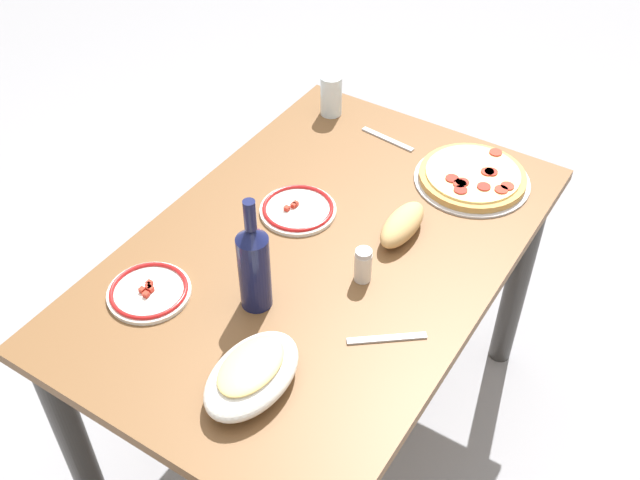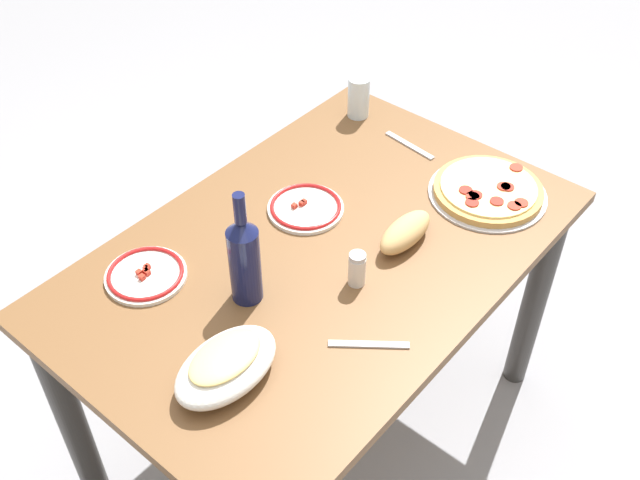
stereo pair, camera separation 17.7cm
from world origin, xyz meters
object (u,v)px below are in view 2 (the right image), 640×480
Objects in this scene: wine_bottle at (244,258)px; side_plate_near at (306,207)px; water_glass at (359,97)px; pepperoni_pizza at (488,191)px; dining_table at (320,288)px; bread_loaf at (405,232)px; spice_shaker at (357,269)px; baked_pasta_dish at (226,364)px; side_plate_far at (146,275)px.

wine_bottle reaches higher than side_plate_near.
wine_bottle is at bearing 19.64° from water_glass.
dining_table is at bearing -24.47° from pepperoni_pizza.
side_plate_near is at bearing -42.46° from pepperoni_pizza.
water_glass is 0.70× the size of bread_loaf.
pepperoni_pizza is at bearing 168.49° from bread_loaf.
pepperoni_pizza is 3.50× the size of spice_shaker.
baked_pasta_dish is 0.35m from side_plate_far.
baked_pasta_dish is 1.37× the size of bread_loaf.
water_glass is at bearing -150.73° from dining_table.
wine_bottle is (-0.19, -0.13, 0.07)m from baked_pasta_dish.
baked_pasta_dish is at bearing 24.13° from side_plate_near.
wine_bottle is 1.50× the size of side_plate_near.
side_plate_near is at bearing 163.49° from side_plate_far.
dining_table is 4.11× the size of pepperoni_pizza.
side_plate_far is 1.07× the size of bread_loaf.
wine_bottle reaches higher than side_plate_far.
spice_shaker is (0.03, 0.13, 0.18)m from dining_table.
spice_shaker reaches higher than side_plate_far.
side_plate_far is (0.76, -0.44, -0.01)m from pepperoni_pizza.
spice_shaker is at bearing -1.77° from bread_loaf.
wine_bottle reaches higher than water_glass.
spice_shaker is (0.54, 0.42, -0.02)m from water_glass.
pepperoni_pizza is (-0.43, 0.20, 0.15)m from dining_table.
water_glass is 0.46m from side_plate_near.
bread_loaf is at bearing 49.56° from water_glass.
wine_bottle is at bearing -6.74° from dining_table.
side_plate_far is (0.41, -0.12, 0.00)m from side_plate_near.
pepperoni_pizza is 1.05× the size of wine_bottle.
bread_loaf is at bearing 103.41° from side_plate_near.
wine_bottle is at bearing 116.58° from side_plate_far.
wine_bottle is 0.26m from spice_shaker.
side_plate_far is at bearing -36.58° from dining_table.
wine_bottle is 2.37× the size of water_glass.
bread_loaf is (-0.37, 0.17, -0.08)m from wine_bottle.
spice_shaker is at bearing 128.26° from side_plate_far.
water_glass is at bearing -130.44° from bread_loaf.
side_plate_far is at bearing -38.78° from bread_loaf.
baked_pasta_dish is 1.28× the size of side_plate_far.
water_glass is 0.63× the size of side_plate_near.
dining_table is 7.11× the size of bread_loaf.
spice_shaker is at bearing -7.81° from pepperoni_pizza.
side_plate_near and side_plate_far have the same top height.
dining_table is at bearing -43.19° from bread_loaf.
baked_pasta_dish is 1.00m from water_glass.
baked_pasta_dish is at bearing -5.08° from spice_shaker.
wine_bottle is at bearing -40.27° from spice_shaker.
bread_loaf is at bearing 141.22° from side_plate_far.
baked_pasta_dish is 1.25× the size of side_plate_near.
pepperoni_pizza is 0.49m from water_glass.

